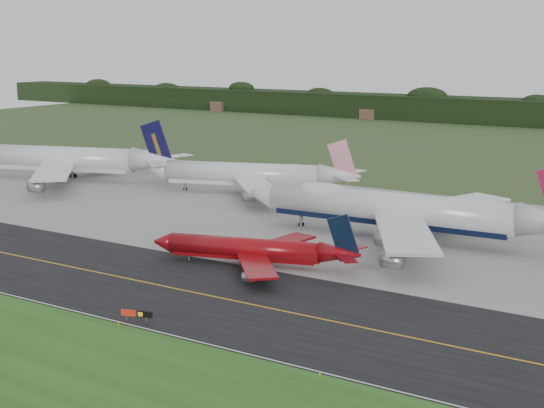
% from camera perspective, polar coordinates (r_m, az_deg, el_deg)
% --- Properties ---
extents(ground, '(600.00, 600.00, 0.00)m').
position_cam_1_polar(ground, '(122.10, -5.77, -5.93)').
color(ground, '#314D24').
rests_on(ground, ground).
extents(grass_verge, '(400.00, 30.00, 0.01)m').
position_cam_1_polar(grass_verge, '(98.29, -18.36, -11.01)').
color(grass_verge, '#234F17').
rests_on(grass_verge, ground).
extents(taxiway, '(400.00, 32.00, 0.02)m').
position_cam_1_polar(taxiway, '(119.10, -6.93, -6.41)').
color(taxiway, black).
rests_on(taxiway, ground).
extents(apron, '(400.00, 78.00, 0.01)m').
position_cam_1_polar(apron, '(164.13, 5.00, -1.26)').
color(apron, gray).
rests_on(apron, ground).
extents(taxiway_centreline, '(400.00, 0.40, 0.00)m').
position_cam_1_polar(taxiway_centreline, '(119.09, -6.93, -6.41)').
color(taxiway_centreline, '#C68B12').
rests_on(taxiway_centreline, taxiway).
extents(taxiway_edge_line, '(400.00, 0.25, 0.00)m').
position_cam_1_polar(taxiway_edge_line, '(108.08, -12.06, -8.52)').
color(taxiway_edge_line, silver).
rests_on(taxiway_edge_line, taxiway).
extents(jet_ba_747, '(68.86, 57.04, 17.32)m').
position_cam_1_polar(jet_ba_747, '(148.74, 9.57, -0.44)').
color(jet_ba_747, silver).
rests_on(jet_ba_747, ground).
extents(jet_red_737, '(36.70, 29.28, 10.06)m').
position_cam_1_polar(jet_red_737, '(130.11, -1.28, -3.47)').
color(jet_red_737, maroon).
rests_on(jet_red_737, ground).
extents(jet_navy_gold, '(66.93, 56.94, 17.59)m').
position_cam_1_polar(jet_navy_gold, '(219.85, -15.34, 3.25)').
color(jet_navy_gold, silver).
rests_on(jet_navy_gold, ground).
extents(jet_star_tail, '(54.38, 44.29, 14.68)m').
position_cam_1_polar(jet_star_tail, '(192.13, -1.47, 2.20)').
color(jet_star_tail, silver).
rests_on(jet_star_tail, ground).
extents(taxiway_sign, '(4.50, 1.51, 1.55)m').
position_cam_1_polar(taxiway_sign, '(106.56, -10.16, -8.13)').
color(taxiway_sign, slate).
rests_on(taxiway_sign, ground).
extents(edge_marker_center, '(0.16, 0.16, 0.50)m').
position_cam_1_polar(edge_marker_center, '(105.79, -11.49, -8.83)').
color(edge_marker_center, yellow).
rests_on(edge_marker_center, ground).
extents(edge_marker_right, '(0.16, 0.16, 0.50)m').
position_cam_1_polar(edge_marker_right, '(89.11, 3.63, -12.67)').
color(edge_marker_right, yellow).
rests_on(edge_marker_right, ground).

